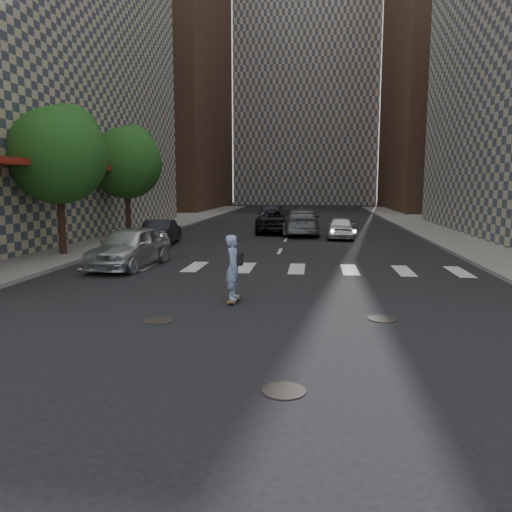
{
  "coord_description": "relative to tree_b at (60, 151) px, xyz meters",
  "views": [
    {
      "loc": [
        1.62,
        -9.94,
        3.22
      ],
      "look_at": [
        0.08,
        3.29,
        1.3
      ],
      "focal_mm": 35.0,
      "sensor_mm": 36.0,
      "label": 1
    }
  ],
  "objects": [
    {
      "name": "traffic_car_d",
      "position": [
        12.7,
        8.86,
        -3.96
      ],
      "size": [
        1.89,
        4.13,
        1.37
      ],
      "primitive_type": "imported",
      "rotation": [
        0.0,
        0.0,
        3.07
      ],
      "color": "silver",
      "rests_on": "ground"
    },
    {
      "name": "tower_center",
      "position": [
        9.45,
        66.86,
        19.35
      ],
      "size": [
        22.0,
        20.0,
        48.0
      ],
      "primitive_type": "cube",
      "color": "#ADA08E",
      "rests_on": "ground"
    },
    {
      "name": "ground",
      "position": [
        9.45,
        -11.14,
        -4.65
      ],
      "size": [
        160.0,
        160.0,
        0.0
      ],
      "primitive_type": "plane",
      "color": "black",
      "rests_on": "ground"
    },
    {
      "name": "skateboarder",
      "position": [
        8.92,
        -7.81,
        -3.67
      ],
      "size": [
        0.47,
        0.94,
        1.86
      ],
      "rotation": [
        0.0,
        0.0,
        -0.04
      ],
      "color": "brown",
      "rests_on": "ground"
    },
    {
      "name": "traffic_car_e",
      "position": [
        7.59,
        20.86,
        -3.91
      ],
      "size": [
        1.88,
        4.58,
        1.48
      ],
      "primitive_type": "imported",
      "rotation": [
        0.0,
        0.0,
        3.07
      ],
      "color": "black",
      "rests_on": "ground"
    },
    {
      "name": "traffic_car_a",
      "position": [
        2.95,
        4.84,
        -3.97
      ],
      "size": [
        1.81,
        4.24,
        1.36
      ],
      "primitive_type": "imported",
      "rotation": [
        0.0,
        0.0,
        3.23
      ],
      "color": "black",
      "rests_on": "ground"
    },
    {
      "name": "tree_c",
      "position": [
        0.0,
        8.0,
        0.0
      ],
      "size": [
        4.2,
        4.2,
        6.6
      ],
      "color": "#382619",
      "rests_on": "sidewalk_left"
    },
    {
      "name": "tree_b",
      "position": [
        0.0,
        0.0,
        0.0
      ],
      "size": [
        4.2,
        4.2,
        6.6
      ],
      "color": "#382619",
      "rests_on": "sidewalk_left"
    },
    {
      "name": "sidewalk_left",
      "position": [
        -5.05,
        8.86,
        -4.57
      ],
      "size": [
        13.0,
        80.0,
        0.15
      ],
      "primitive_type": "cube",
      "color": "gray",
      "rests_on": "ground"
    },
    {
      "name": "manhole_b",
      "position": [
        7.45,
        -9.94,
        -4.64
      ],
      "size": [
        0.7,
        0.7,
        0.02
      ],
      "primitive_type": "cylinder",
      "color": "black",
      "rests_on": "ground"
    },
    {
      "name": "manhole_c",
      "position": [
        12.75,
        -9.14,
        -4.64
      ],
      "size": [
        0.7,
        0.7,
        0.02
      ],
      "primitive_type": "cylinder",
      "color": "black",
      "rests_on": "ground"
    },
    {
      "name": "traffic_car_c",
      "position": [
        8.64,
        12.24,
        -3.85
      ],
      "size": [
        2.85,
        5.82,
        1.59
      ],
      "primitive_type": "imported",
      "rotation": [
        0.0,
        0.0,
        3.18
      ],
      "color": "black",
      "rests_on": "ground"
    },
    {
      "name": "manhole_a",
      "position": [
        10.65,
        -13.64,
        -4.64
      ],
      "size": [
        0.7,
        0.7,
        0.02
      ],
      "primitive_type": "cylinder",
      "color": "black",
      "rests_on": "ground"
    },
    {
      "name": "tower_left",
      "position": [
        -10.55,
        43.86,
        15.35
      ],
      "size": [
        18.0,
        24.0,
        40.0
      ],
      "primitive_type": "cube",
      "color": "brown",
      "rests_on": "ground"
    },
    {
      "name": "silver_sedan",
      "position": [
        3.95,
        -2.49,
        -3.85
      ],
      "size": [
        2.34,
        4.85,
        1.6
      ],
      "primitive_type": "imported",
      "rotation": [
        0.0,
        0.0,
        -0.1
      ],
      "color": "silver",
      "rests_on": "ground"
    },
    {
      "name": "tower_right",
      "position": [
        29.45,
        43.86,
        13.35
      ],
      "size": [
        18.0,
        24.0,
        36.0
      ],
      "primitive_type": "cube",
      "color": "brown",
      "rests_on": "ground"
    },
    {
      "name": "traffic_car_b",
      "position": [
        10.3,
        10.86,
        -3.82
      ],
      "size": [
        2.45,
        5.73,
        1.65
      ],
      "primitive_type": "imported",
      "rotation": [
        0.0,
        0.0,
        3.17
      ],
      "color": "slate",
      "rests_on": "ground"
    }
  ]
}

